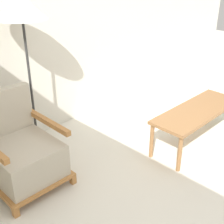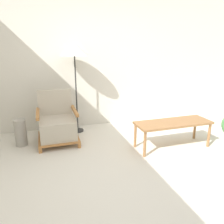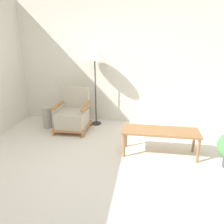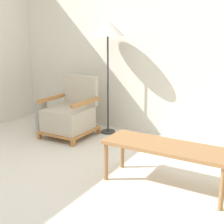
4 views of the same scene
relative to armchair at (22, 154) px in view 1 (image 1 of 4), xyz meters
name	(u,v)px [view 1 (image 1 of 4)]	position (x,y,z in m)	size (l,w,h in m)	color
ground_plane	(209,211)	(0.90, -1.48, -0.31)	(14.00, 14.00, 0.00)	silver
wall_back	(47,19)	(0.90, 0.74, 1.04)	(8.00, 0.06, 2.70)	silver
armchair	(22,154)	(0.00, 0.00, 0.00)	(0.66, 0.69, 0.88)	#B2753D
floor_lamp	(21,11)	(0.41, 0.41, 1.21)	(0.50, 0.50, 1.68)	#2D2D2D
coffee_table	(197,113)	(1.78, -0.78, 0.08)	(1.25, 0.44, 0.44)	olive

